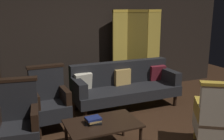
{
  "coord_description": "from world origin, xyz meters",
  "views": [
    {
      "loc": [
        -1.64,
        -3.02,
        1.98
      ],
      "look_at": [
        0.0,
        0.8,
        0.95
      ],
      "focal_mm": 41.74,
      "sensor_mm": 36.0,
      "label": 1
    }
  ],
  "objects_px": {
    "potted_plant": "(50,88)",
    "book_tan_leather": "(93,120)",
    "armchair_wing_far": "(49,100)",
    "velvet_couch": "(124,84)",
    "armchair_gilt_accent": "(218,118)",
    "armchair_wing_left": "(17,121)",
    "book_navy_cloth": "(93,118)",
    "coffee_table": "(103,126)",
    "book_black_cloth": "(93,122)",
    "folding_screen": "(137,50)"
  },
  "relations": [
    {
      "from": "armchair_wing_left",
      "to": "book_black_cloth",
      "type": "height_order",
      "value": "armchair_wing_left"
    },
    {
      "from": "coffee_table",
      "to": "book_navy_cloth",
      "type": "distance_m",
      "value": 0.17
    },
    {
      "from": "armchair_wing_far",
      "to": "armchair_wing_left",
      "type": "bearing_deg",
      "value": -130.56
    },
    {
      "from": "armchair_gilt_accent",
      "to": "book_tan_leather",
      "type": "bearing_deg",
      "value": 157.52
    },
    {
      "from": "velvet_couch",
      "to": "book_tan_leather",
      "type": "xyz_separation_m",
      "value": [
        -1.14,
        -1.37,
        0.01
      ]
    },
    {
      "from": "potted_plant",
      "to": "book_tan_leather",
      "type": "distance_m",
      "value": 1.82
    },
    {
      "from": "armchair_wing_far",
      "to": "book_navy_cloth",
      "type": "relative_size",
      "value": 5.15
    },
    {
      "from": "armchair_wing_left",
      "to": "armchair_wing_far",
      "type": "distance_m",
      "value": 0.83
    },
    {
      "from": "velvet_couch",
      "to": "armchair_wing_far",
      "type": "distance_m",
      "value": 1.61
    },
    {
      "from": "potted_plant",
      "to": "armchair_wing_far",
      "type": "bearing_deg",
      "value": -101.08
    },
    {
      "from": "folding_screen",
      "to": "potted_plant",
      "type": "relative_size",
      "value": 2.6
    },
    {
      "from": "armchair_wing_left",
      "to": "book_tan_leather",
      "type": "distance_m",
      "value": 1.01
    },
    {
      "from": "book_black_cloth",
      "to": "book_navy_cloth",
      "type": "height_order",
      "value": "book_navy_cloth"
    },
    {
      "from": "armchair_gilt_accent",
      "to": "armchair_wing_far",
      "type": "distance_m",
      "value": 2.56
    },
    {
      "from": "folding_screen",
      "to": "book_navy_cloth",
      "type": "distance_m",
      "value": 2.81
    },
    {
      "from": "armchair_wing_left",
      "to": "armchair_wing_far",
      "type": "bearing_deg",
      "value": 49.44
    },
    {
      "from": "folding_screen",
      "to": "book_tan_leather",
      "type": "relative_size",
      "value": 10.22
    },
    {
      "from": "velvet_couch",
      "to": "potted_plant",
      "type": "xyz_separation_m",
      "value": [
        -1.39,
        0.43,
        -0.04
      ]
    },
    {
      "from": "folding_screen",
      "to": "velvet_couch",
      "type": "bearing_deg",
      "value": -132.46
    },
    {
      "from": "coffee_table",
      "to": "book_black_cloth",
      "type": "xyz_separation_m",
      "value": [
        -0.12,
        0.03,
        0.06
      ]
    },
    {
      "from": "coffee_table",
      "to": "armchair_gilt_accent",
      "type": "distance_m",
      "value": 1.58
    },
    {
      "from": "armchair_gilt_accent",
      "to": "armchair_wing_far",
      "type": "bearing_deg",
      "value": 141.31
    },
    {
      "from": "armchair_gilt_accent",
      "to": "armchair_wing_left",
      "type": "bearing_deg",
      "value": 159.16
    },
    {
      "from": "book_tan_leather",
      "to": "armchair_gilt_accent",
      "type": "bearing_deg",
      "value": -22.48
    },
    {
      "from": "armchair_wing_left",
      "to": "potted_plant",
      "type": "relative_size",
      "value": 1.42
    },
    {
      "from": "coffee_table",
      "to": "armchair_wing_far",
      "type": "xyz_separation_m",
      "value": [
        -0.54,
        0.98,
        0.12
      ]
    },
    {
      "from": "velvet_couch",
      "to": "armchair_wing_far",
      "type": "height_order",
      "value": "armchair_wing_far"
    },
    {
      "from": "velvet_couch",
      "to": "book_navy_cloth",
      "type": "bearing_deg",
      "value": -129.68
    },
    {
      "from": "folding_screen",
      "to": "armchair_gilt_accent",
      "type": "xyz_separation_m",
      "value": [
        -0.23,
        -2.75,
        -0.5
      ]
    },
    {
      "from": "book_black_cloth",
      "to": "book_tan_leather",
      "type": "xyz_separation_m",
      "value": [
        0.0,
        0.0,
        0.03
      ]
    },
    {
      "from": "armchair_wing_left",
      "to": "book_tan_leather",
      "type": "bearing_deg",
      "value": -18.1
    },
    {
      "from": "armchair_wing_left",
      "to": "book_navy_cloth",
      "type": "height_order",
      "value": "armchair_wing_left"
    },
    {
      "from": "armchair_gilt_accent",
      "to": "book_tan_leather",
      "type": "height_order",
      "value": "armchair_gilt_accent"
    },
    {
      "from": "potted_plant",
      "to": "coffee_table",
      "type": "bearing_deg",
      "value": -78.44
    },
    {
      "from": "coffee_table",
      "to": "book_navy_cloth",
      "type": "bearing_deg",
      "value": 164.81
    },
    {
      "from": "potted_plant",
      "to": "book_navy_cloth",
      "type": "height_order",
      "value": "potted_plant"
    },
    {
      "from": "folding_screen",
      "to": "book_tan_leather",
      "type": "height_order",
      "value": "folding_screen"
    },
    {
      "from": "velvet_couch",
      "to": "potted_plant",
      "type": "height_order",
      "value": "velvet_couch"
    },
    {
      "from": "coffee_table",
      "to": "book_tan_leather",
      "type": "xyz_separation_m",
      "value": [
        -0.12,
        0.03,
        0.09
      ]
    },
    {
      "from": "folding_screen",
      "to": "armchair_wing_far",
      "type": "relative_size",
      "value": 1.83
    },
    {
      "from": "folding_screen",
      "to": "velvet_couch",
      "type": "height_order",
      "value": "folding_screen"
    },
    {
      "from": "armchair_wing_left",
      "to": "folding_screen",
      "type": "bearing_deg",
      "value": 32.83
    },
    {
      "from": "velvet_couch",
      "to": "book_navy_cloth",
      "type": "height_order",
      "value": "velvet_couch"
    },
    {
      "from": "folding_screen",
      "to": "armchair_gilt_accent",
      "type": "height_order",
      "value": "folding_screen"
    },
    {
      "from": "potted_plant",
      "to": "book_tan_leather",
      "type": "xyz_separation_m",
      "value": [
        0.25,
        -1.8,
        0.05
      ]
    },
    {
      "from": "book_tan_leather",
      "to": "potted_plant",
      "type": "bearing_deg",
      "value": 98.0
    },
    {
      "from": "folding_screen",
      "to": "armchair_gilt_accent",
      "type": "relative_size",
      "value": 1.83
    },
    {
      "from": "book_tan_leather",
      "to": "book_navy_cloth",
      "type": "relative_size",
      "value": 0.92
    },
    {
      "from": "coffee_table",
      "to": "armchair_wing_left",
      "type": "height_order",
      "value": "armchair_wing_left"
    },
    {
      "from": "armchair_wing_far",
      "to": "velvet_couch",
      "type": "bearing_deg",
      "value": 15.14
    }
  ]
}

